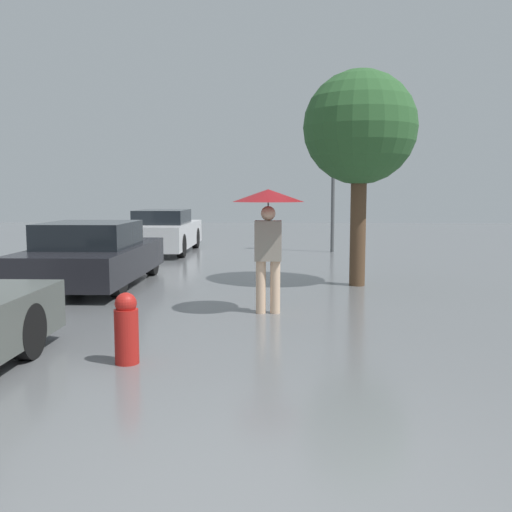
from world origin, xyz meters
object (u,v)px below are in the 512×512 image
tree (360,129)px  fire_hydrant (126,328)px  parked_car_middle (93,255)px  parked_car_farthest (164,232)px  pedestrian (268,215)px  street_lamp (334,156)px

tree → fire_hydrant: bearing=-121.0°
parked_car_middle → parked_car_farthest: parked_car_farthest is taller
parked_car_farthest → fire_hydrant: size_ratio=5.79×
pedestrian → tree: tree is taller
parked_car_farthest → parked_car_middle: bearing=-91.6°
parked_car_middle → parked_car_farthest: (0.17, 5.91, 0.03)m
tree → fire_hydrant: 6.43m
pedestrian → tree: bearing=57.5°
street_lamp → fire_hydrant: size_ratio=5.78×
street_lamp → parked_car_middle: bearing=-129.5°
parked_car_middle → tree: bearing=1.5°
pedestrian → fire_hydrant: bearing=-119.3°
parked_car_farthest → tree: bearing=-50.2°
tree → street_lamp: street_lamp is taller
parked_car_middle → tree: (4.99, 0.13, 2.33)m
street_lamp → fire_hydrant: bearing=-105.8°
pedestrian → tree: 3.38m
parked_car_farthest → fire_hydrant: 10.99m
pedestrian → parked_car_farthest: size_ratio=0.42×
parked_car_middle → tree: size_ratio=1.04×
tree → fire_hydrant: tree is taller
parked_car_farthest → tree: size_ratio=1.07×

